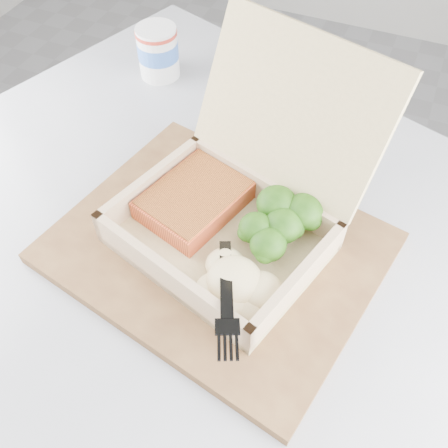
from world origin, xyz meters
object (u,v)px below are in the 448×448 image
at_px(cafe_table, 177,348).
at_px(serving_tray, 217,248).
at_px(paper_cup, 158,51).
at_px(takeout_container, 243,195).

relative_size(cafe_table, serving_tray, 3.11).
xyz_separation_m(cafe_table, paper_cup, (-0.18, 0.34, 0.24)).
bearing_deg(cafe_table, takeout_container, 58.88).
relative_size(takeout_container, paper_cup, 3.73).
distance_m(cafe_table, takeout_container, 0.28).
bearing_deg(cafe_table, paper_cup, 118.07).
relative_size(cafe_table, takeout_container, 3.65).
height_order(cafe_table, paper_cup, paper_cup).
bearing_deg(takeout_container, cafe_table, -103.99).
distance_m(serving_tray, takeout_container, 0.07).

